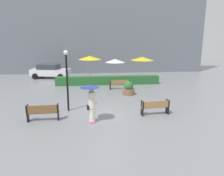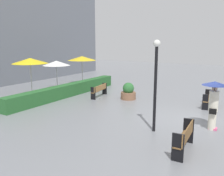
% 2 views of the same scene
% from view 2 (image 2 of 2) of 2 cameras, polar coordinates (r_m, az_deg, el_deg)
% --- Properties ---
extents(ground_plane, '(60.00, 60.00, 0.00)m').
position_cam_2_polar(ground_plane, '(11.58, 18.61, -7.69)').
color(ground_plane, gray).
extents(bench_near_left, '(1.74, 0.44, 0.91)m').
position_cam_2_polar(bench_near_left, '(8.29, 17.42, -11.26)').
color(bench_near_left, brown).
rests_on(bench_near_left, ground).
extents(bench_back_row, '(1.88, 0.58, 0.81)m').
position_cam_2_polar(bench_back_row, '(15.68, -3.06, -0.40)').
color(bench_back_row, '#9E7242').
rests_on(bench_back_row, ground).
extents(bench_near_right, '(1.71, 0.52, 0.86)m').
position_cam_2_polar(bench_near_right, '(14.34, 22.45, -2.27)').
color(bench_near_right, '#9E7242').
rests_on(bench_near_right, ground).
extents(pedestrian_with_umbrella, '(1.02, 1.02, 2.07)m').
position_cam_2_polar(pedestrian_with_umbrella, '(10.44, 23.67, -2.29)').
color(pedestrian_with_umbrella, silver).
rests_on(pedestrian_with_umbrella, ground).
extents(planter_pot, '(0.97, 0.97, 1.08)m').
position_cam_2_polar(planter_pot, '(15.08, 4.02, -1.01)').
color(planter_pot, brown).
rests_on(planter_pot, ground).
extents(lamp_post, '(0.28, 0.28, 3.72)m').
position_cam_2_polar(lamp_post, '(9.40, 10.65, 2.85)').
color(lamp_post, black).
rests_on(lamp_post, ground).
extents(patio_umbrella_yellow, '(2.28, 2.28, 2.63)m').
position_cam_2_polar(patio_umbrella_yellow, '(15.94, -19.43, 6.29)').
color(patio_umbrella_yellow, silver).
rests_on(patio_umbrella_yellow, ground).
extents(patio_umbrella_white, '(2.04, 2.04, 2.28)m').
position_cam_2_polar(patio_umbrella_white, '(17.96, -13.47, 5.93)').
color(patio_umbrella_white, silver).
rests_on(patio_umbrella_white, ground).
extents(patio_umbrella_yellow_far, '(2.38, 2.38, 2.48)m').
position_cam_2_polar(patio_umbrella_yellow_far, '(19.96, -7.37, 7.22)').
color(patio_umbrella_yellow_far, silver).
rests_on(patio_umbrella_yellow_far, ground).
extents(hedge_strip, '(9.95, 0.70, 0.82)m').
position_cam_2_polar(hedge_strip, '(16.20, -10.62, -0.51)').
color(hedge_strip, '#28602D').
rests_on(hedge_strip, ground).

